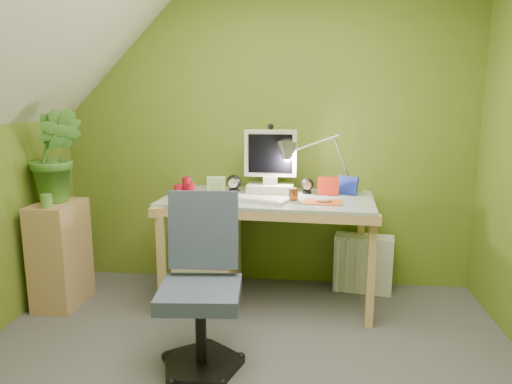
# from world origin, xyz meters

# --- Properties ---
(wall_back) EXTENTS (3.20, 0.01, 2.40)m
(wall_back) POSITION_xyz_m (0.00, 1.60, 1.20)
(wall_back) COLOR olive
(wall_back) RESTS_ON floor
(slope_ceiling) EXTENTS (1.10, 3.20, 1.10)m
(slope_ceiling) POSITION_xyz_m (-1.00, 0.00, 1.85)
(slope_ceiling) COLOR white
(slope_ceiling) RESTS_ON wall_left
(desk) EXTENTS (1.50, 0.81, 0.78)m
(desk) POSITION_xyz_m (0.07, 1.18, 0.39)
(desk) COLOR tan
(desk) RESTS_ON floor
(monitor) EXTENTS (0.35, 0.20, 0.48)m
(monitor) POSITION_xyz_m (0.07, 1.36, 1.02)
(monitor) COLOR beige
(monitor) RESTS_ON desk
(speaker_left) EXTENTS (0.13, 0.13, 0.13)m
(speaker_left) POSITION_xyz_m (-0.20, 1.34, 0.85)
(speaker_left) COLOR black
(speaker_left) RESTS_ON desk
(speaker_right) EXTENTS (0.10, 0.10, 0.11)m
(speaker_right) POSITION_xyz_m (0.34, 1.34, 0.84)
(speaker_right) COLOR black
(speaker_right) RESTS_ON desk
(keyboard) EXTENTS (0.47, 0.29, 0.02)m
(keyboard) POSITION_xyz_m (-0.01, 1.04, 0.79)
(keyboard) COLOR silver
(keyboard) RESTS_ON desk
(mousepad) EXTENTS (0.27, 0.20, 0.01)m
(mousepad) POSITION_xyz_m (0.45, 1.04, 0.78)
(mousepad) COLOR #C0491E
(mousepad) RESTS_ON desk
(mouse) EXTENTS (0.12, 0.09, 0.04)m
(mouse) POSITION_xyz_m (0.45, 1.04, 0.80)
(mouse) COLOR silver
(mouse) RESTS_ON mousepad
(amber_tumbler) EXTENTS (0.07, 0.07, 0.08)m
(amber_tumbler) POSITION_xyz_m (0.25, 1.10, 0.82)
(amber_tumbler) COLOR maroon
(amber_tumbler) RESTS_ON desk
(candle_cluster) EXTENTS (0.19, 0.17, 0.12)m
(candle_cluster) POSITION_xyz_m (-0.53, 1.19, 0.84)
(candle_cluster) COLOR #AA0E25
(candle_cluster) RESTS_ON desk
(photo_frame_red) EXTENTS (0.15, 0.03, 0.13)m
(photo_frame_red) POSITION_xyz_m (0.49, 1.30, 0.85)
(photo_frame_red) COLOR red
(photo_frame_red) RESTS_ON desk
(photo_frame_blue) EXTENTS (0.14, 0.10, 0.13)m
(photo_frame_blue) POSITION_xyz_m (0.63, 1.34, 0.85)
(photo_frame_blue) COLOR #162897
(photo_frame_blue) RESTS_ON desk
(photo_frame_green) EXTENTS (0.14, 0.03, 0.12)m
(photo_frame_green) POSITION_xyz_m (-0.33, 1.32, 0.84)
(photo_frame_green) COLOR #9ABA80
(photo_frame_green) RESTS_ON desk
(desk_lamp) EXTENTS (0.60, 0.30, 0.62)m
(desk_lamp) POSITION_xyz_m (0.52, 1.36, 1.09)
(desk_lamp) COLOR #ADADB1
(desk_lamp) RESTS_ON desk
(side_ledge) EXTENTS (0.28, 0.43, 0.75)m
(side_ledge) POSITION_xyz_m (-1.40, 0.97, 0.37)
(side_ledge) COLOR tan
(side_ledge) RESTS_ON floor
(potted_plant) EXTENTS (0.42, 0.36, 0.65)m
(potted_plant) POSITION_xyz_m (-1.40, 1.02, 1.07)
(potted_plant) COLOR #3E7A28
(potted_plant) RESTS_ON side_ledge
(green_cup) EXTENTS (0.08, 0.08, 0.09)m
(green_cup) POSITION_xyz_m (-1.38, 0.82, 0.79)
(green_cup) COLOR #588B3A
(green_cup) RESTS_ON side_ledge
(task_chair) EXTENTS (0.53, 0.53, 0.88)m
(task_chair) POSITION_xyz_m (-0.22, 0.26, 0.44)
(task_chair) COLOR #39435D
(task_chair) RESTS_ON floor
(radiator) EXTENTS (0.46, 0.24, 0.44)m
(radiator) POSITION_xyz_m (0.78, 1.46, 0.22)
(radiator) COLOR silver
(radiator) RESTS_ON floor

